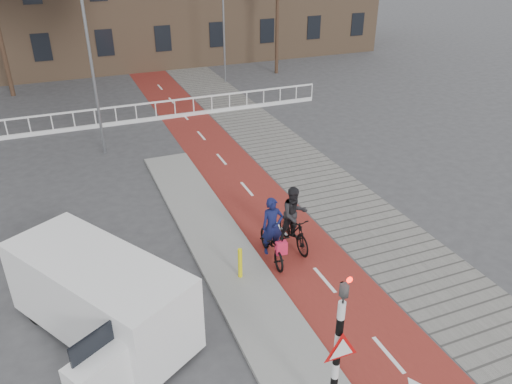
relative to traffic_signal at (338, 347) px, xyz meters
name	(u,v)px	position (x,y,z in m)	size (l,w,h in m)	color
ground	(310,343)	(0.60, 2.02, -1.99)	(120.00, 120.00, 0.00)	#38383A
bike_lane	(229,168)	(2.10, 12.02, -1.98)	(2.50, 60.00, 0.01)	maroon
sidewalk	(291,158)	(4.90, 12.02, -1.98)	(3.00, 60.00, 0.01)	slate
curb_island	(227,257)	(-0.10, 6.02, -1.93)	(1.80, 16.00, 0.12)	gray
traffic_signal	(338,347)	(0.00, 0.00, 0.00)	(0.80, 0.80, 3.68)	black
bollard	(240,263)	(-0.08, 4.93, -1.42)	(0.12, 0.12, 0.91)	yellow
cyclist_near	(272,239)	(1.15, 5.52, -1.31)	(0.82, 1.98, 2.01)	black
cyclist_far	(294,223)	(2.02, 5.88, -1.14)	(0.89, 1.91, 2.02)	black
van	(100,295)	(-3.82, 4.30, -0.90)	(4.14, 5.11, 2.07)	white
railing	(53,127)	(-4.40, 19.02, -1.68)	(28.00, 0.10, 0.99)	silver
tree_right	(277,20)	(10.30, 25.50, 1.52)	(0.23, 0.23, 7.01)	#311F16
streetlight_near	(92,69)	(-2.43, 15.64, 1.70)	(0.12, 0.12, 7.37)	slate
streetlight_right	(224,21)	(6.31, 24.70, 1.79)	(0.12, 0.12, 7.57)	slate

